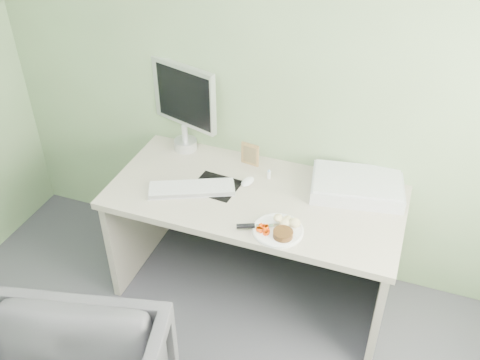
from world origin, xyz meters
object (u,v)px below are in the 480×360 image
(plate, at_px, (278,230))
(scanner, at_px, (357,186))
(desk, at_px, (254,220))
(monitor, at_px, (184,103))

(plate, height_order, scanner, scanner)
(plate, relative_size, scanner, 0.52)
(desk, distance_m, plate, 0.37)
(desk, distance_m, monitor, 0.80)
(desk, bearing_deg, scanner, 22.72)
(plate, bearing_deg, desk, 129.82)
(plate, distance_m, monitor, 0.99)
(scanner, xyz_separation_m, monitor, (-1.06, 0.10, 0.27))
(desk, relative_size, scanner, 3.27)
(desk, xyz_separation_m, monitor, (-0.55, 0.31, 0.49))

